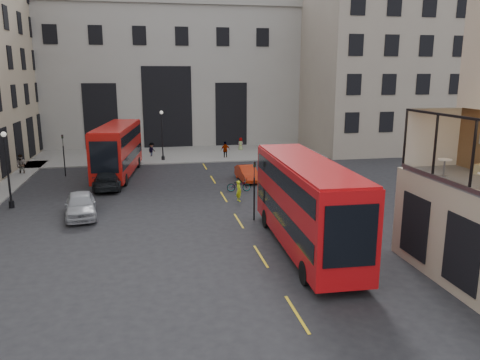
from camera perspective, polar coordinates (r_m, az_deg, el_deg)
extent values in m
plane|color=black|center=(19.75, 12.66, -15.13)|extent=(140.00, 140.00, 0.00)
cube|color=black|center=(21.34, 25.40, -8.06)|extent=(0.08, 9.20, 3.00)
cube|color=beige|center=(25.24, 22.43, 4.81)|extent=(3.00, 0.04, 2.90)
cube|color=slate|center=(20.60, 26.17, -1.00)|extent=(0.12, 10.00, 0.18)
cube|color=black|center=(20.19, 26.94, 6.60)|extent=(0.12, 10.00, 0.10)
cube|color=gray|center=(63.91, -9.16, 12.60)|extent=(34.00, 10.00, 18.00)
cube|color=gray|center=(64.46, -9.45, 20.26)|extent=(35.00, 10.60, 0.80)
cube|color=black|center=(59.02, -8.84, 8.70)|extent=(6.00, 0.12, 10.00)
cube|color=black|center=(59.32, -16.61, 7.37)|extent=(4.00, 0.12, 8.00)
cube|color=black|center=(59.96, -1.08, 7.96)|extent=(4.00, 0.12, 8.00)
cube|color=gray|center=(62.21, 15.45, 13.22)|extent=(16.00, 18.00, 20.00)
cube|color=slate|center=(54.65, -9.49, 3.13)|extent=(40.00, 12.00, 0.12)
cylinder|color=black|center=(29.62, 1.74, -2.32)|extent=(0.10, 0.10, 2.80)
imported|color=black|center=(29.18, 1.76, 1.28)|extent=(0.16, 0.20, 1.00)
cylinder|color=black|center=(45.20, -20.63, 2.17)|extent=(0.10, 0.10, 2.80)
imported|color=black|center=(44.91, -20.82, 4.55)|extent=(0.16, 0.20, 1.00)
cylinder|color=black|center=(35.84, -26.44, 0.80)|extent=(0.14, 0.14, 5.00)
cylinder|color=black|center=(36.33, -26.09, -2.67)|extent=(0.36, 0.36, 0.50)
sphere|color=silver|center=(35.44, -26.87, 4.99)|extent=(0.36, 0.36, 0.36)
cylinder|color=black|center=(50.33, -9.45, 5.11)|extent=(0.14, 0.14, 5.00)
cylinder|color=black|center=(50.68, -9.35, 2.59)|extent=(0.36, 0.36, 0.50)
sphere|color=silver|center=(50.05, -9.56, 8.12)|extent=(0.36, 0.36, 0.36)
cube|color=#B30C10|center=(24.73, 8.01, -2.75)|extent=(3.09, 12.06, 4.25)
cube|color=black|center=(24.90, 7.96, -4.08)|extent=(3.11, 11.41, 0.87)
cube|color=black|center=(24.41, 8.10, 0.20)|extent=(3.11, 11.41, 0.87)
cube|color=#B30C10|center=(24.24, 8.17, 2.16)|extent=(2.97, 11.81, 0.13)
cylinder|color=black|center=(28.54, 3.22, -4.72)|extent=(0.34, 1.10, 1.09)
cylinder|color=black|center=(29.16, 8.00, -4.44)|extent=(0.34, 1.10, 1.09)
cylinder|color=black|center=(21.29, 7.96, -11.16)|extent=(0.34, 1.10, 1.09)
cylinder|color=black|center=(22.11, 14.23, -10.50)|extent=(0.34, 1.10, 1.09)
cube|color=#A40F0B|center=(43.74, -14.67, 3.68)|extent=(4.02, 11.85, 4.12)
cube|color=black|center=(43.83, -14.63, 2.93)|extent=(3.98, 11.23, 0.85)
cube|color=black|center=(43.56, -14.77, 5.33)|extent=(3.98, 11.23, 0.85)
cube|color=#A40F0B|center=(43.47, -14.83, 6.40)|extent=(3.89, 11.61, 0.13)
cylinder|color=black|center=(47.89, -15.17, 2.05)|extent=(0.42, 1.08, 1.06)
cylinder|color=black|center=(47.49, -12.32, 2.12)|extent=(0.42, 1.08, 1.06)
cylinder|color=black|center=(40.43, -17.21, -0.03)|extent=(0.42, 1.08, 1.06)
cylinder|color=black|center=(39.95, -13.85, 0.02)|extent=(0.42, 1.08, 1.06)
imported|color=#A4A7AC|center=(32.21, -18.85, -2.88)|extent=(2.50, 4.92, 1.60)
imported|color=#A8230A|center=(40.63, 0.89, 0.81)|extent=(1.61, 4.09, 1.33)
imported|color=black|center=(39.55, -15.78, 0.17)|extent=(2.25, 5.47, 1.58)
imported|color=gray|center=(37.07, -0.15, -0.63)|extent=(1.94, 0.83, 0.99)
imported|color=#C5DC17|center=(34.17, -0.16, -1.33)|extent=(0.52, 0.65, 1.54)
imported|color=gray|center=(47.40, -25.10, 1.68)|extent=(1.08, 0.94, 1.90)
imported|color=gray|center=(52.95, -10.70, 3.61)|extent=(1.10, 1.23, 1.65)
imported|color=gray|center=(51.32, -1.80, 3.66)|extent=(1.16, 0.66, 1.87)
imported|color=gray|center=(56.61, 0.08, 4.39)|extent=(0.91, 0.89, 1.58)
cylinder|color=silver|center=(23.14, 23.71, 2.29)|extent=(0.62, 0.62, 0.04)
cylinder|color=slate|center=(23.20, 23.63, 1.39)|extent=(0.08, 0.08, 0.72)
cylinder|color=slate|center=(23.27, 23.55, 0.51)|extent=(0.45, 0.45, 0.03)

